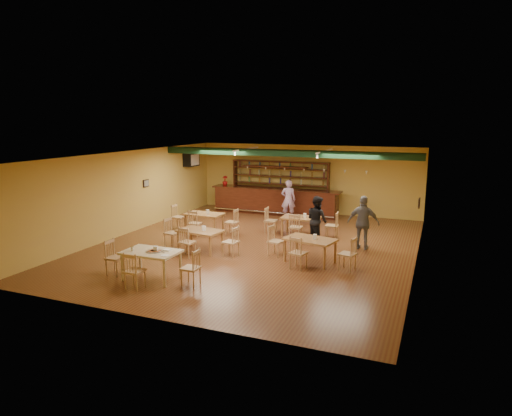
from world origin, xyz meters
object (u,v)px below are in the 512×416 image
at_px(dining_table_c, 200,241).
at_px(patron_right_a, 317,220).
at_px(bar_counter, 275,201).
at_px(patron_bar, 288,200).
at_px(dining_table_a, 204,222).
at_px(near_table, 152,265).
at_px(dining_table_b, 301,226).
at_px(dining_table_d, 310,250).

height_order(dining_table_c, patron_right_a, patron_right_a).
bearing_deg(bar_counter, patron_bar, -43.32).
height_order(dining_table_a, near_table, near_table).
bearing_deg(bar_counter, dining_table_b, -56.87).
height_order(dining_table_a, dining_table_b, dining_table_a).
relative_size(dining_table_d, patron_right_a, 0.89).
height_order(patron_bar, patron_right_a, patron_bar).
bearing_deg(dining_table_b, dining_table_a, -169.10).
xyz_separation_m(dining_table_d, patron_bar, (-2.41, 5.37, 0.46)).
bearing_deg(dining_table_c, dining_table_a, 122.92).
bearing_deg(dining_table_d, dining_table_b, 124.20).
height_order(bar_counter, dining_table_d, bar_counter).
bearing_deg(dining_table_a, near_table, -75.79).
relative_size(bar_counter, dining_table_c, 4.18).
bearing_deg(dining_table_b, patron_bar, 115.86).
distance_m(dining_table_a, dining_table_b, 3.57).
relative_size(dining_table_b, patron_bar, 0.82).
xyz_separation_m(dining_table_c, near_table, (0.08, -2.76, 0.04)).
relative_size(dining_table_c, near_table, 0.97).
height_order(near_table, patron_bar, patron_bar).
bearing_deg(patron_right_a, dining_table_a, 38.58).
bearing_deg(near_table, dining_table_b, 68.61).
height_order(dining_table_b, dining_table_c, dining_table_c).
bearing_deg(patron_bar, dining_table_a, 38.59).
relative_size(dining_table_b, dining_table_c, 0.98).
distance_m(dining_table_b, dining_table_c, 3.90).
distance_m(dining_table_d, near_table, 4.53).
bearing_deg(near_table, dining_table_d, 40.53).
distance_m(dining_table_a, patron_bar, 3.94).
height_order(dining_table_a, dining_table_d, dining_table_d).
bearing_deg(dining_table_c, near_table, -81.00).
bearing_deg(dining_table_c, patron_right_a, 43.31).
bearing_deg(near_table, dining_table_c, 91.64).
distance_m(bar_counter, patron_right_a, 5.04).
xyz_separation_m(bar_counter, dining_table_a, (-1.35, -4.05, -0.22)).
bearing_deg(dining_table_c, bar_counter, 95.31).
distance_m(dining_table_a, dining_table_d, 5.11).
bearing_deg(dining_table_b, bar_counter, 121.71).
xyz_separation_m(dining_table_a, dining_table_b, (3.49, 0.76, -0.00)).
distance_m(bar_counter, dining_table_a, 4.27).
bearing_deg(near_table, bar_counter, 89.06).
relative_size(dining_table_c, patron_right_a, 0.85).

